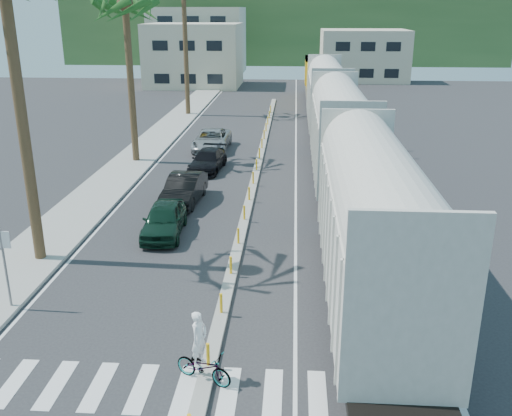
{
  "coord_description": "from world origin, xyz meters",
  "views": [
    {
      "loc": [
        2.3,
        -14.84,
        9.84
      ],
      "look_at": [
        0.81,
        7.43,
        2.0
      ],
      "focal_mm": 40.0,
      "sensor_mm": 36.0,
      "label": 1
    }
  ],
  "objects_px": {
    "car_second": "(184,189)",
    "cyclist": "(203,360)",
    "street_sign": "(4,257)",
    "car_lead": "(164,219)"
  },
  "relations": [
    {
      "from": "car_second",
      "to": "cyclist",
      "type": "xyz_separation_m",
      "value": [
        3.38,
        -15.23,
        -0.1
      ]
    },
    {
      "from": "street_sign",
      "to": "cyclist",
      "type": "xyz_separation_m",
      "value": [
        7.24,
        -3.54,
        -1.31
      ]
    },
    {
      "from": "street_sign",
      "to": "car_second",
      "type": "xyz_separation_m",
      "value": [
        3.86,
        11.69,
        -1.2
      ]
    },
    {
      "from": "street_sign",
      "to": "cyclist",
      "type": "bearing_deg",
      "value": -26.08
    },
    {
      "from": "car_lead",
      "to": "car_second",
      "type": "height_order",
      "value": "car_second"
    },
    {
      "from": "street_sign",
      "to": "cyclist",
      "type": "height_order",
      "value": "street_sign"
    },
    {
      "from": "car_lead",
      "to": "cyclist",
      "type": "relative_size",
      "value": 1.98
    },
    {
      "from": "car_second",
      "to": "street_sign",
      "type": "bearing_deg",
      "value": -104.64
    },
    {
      "from": "car_lead",
      "to": "car_second",
      "type": "distance_m",
      "value": 4.53
    },
    {
      "from": "street_sign",
      "to": "car_second",
      "type": "distance_m",
      "value": 12.37
    }
  ]
}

